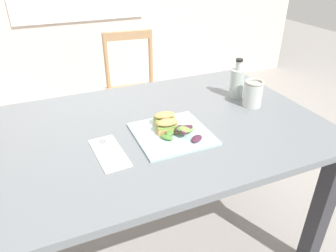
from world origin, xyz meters
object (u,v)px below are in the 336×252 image
Objects in this scene: dining_table at (159,147)px; fork_on_napkin at (108,150)px; sandwich_half_back at (165,118)px; chair_wooden_far at (134,92)px; mason_jar_iced_tea at (253,95)px; sandwich_half_front at (167,126)px; bottle_cold_brew at (237,84)px; plate_lunch at (172,134)px.

fork_on_napkin is at bearing -156.19° from dining_table.
sandwich_half_back is 0.28m from fork_on_napkin.
chair_wooden_far is 6.96× the size of mason_jar_iced_tea.
sandwich_half_back is (-0.18, -1.04, 0.33)m from chair_wooden_far.
chair_wooden_far is at bearing 105.15° from mason_jar_iced_tea.
mason_jar_iced_tea is at bearing 2.95° from sandwich_half_back.
mason_jar_iced_tea reaches higher than fork_on_napkin.
sandwich_half_front is (-0.20, -1.10, 0.33)m from chair_wooden_far.
bottle_cold_brew is (0.44, 0.14, 0.03)m from sandwich_half_back.
dining_table is 4.80× the size of plate_lunch.
bottle_cold_brew is (0.47, 0.12, 0.18)m from dining_table.
sandwich_half_front is at bearing -169.83° from mason_jar_iced_tea.
fork_on_napkin is (-0.27, -0.01, 0.00)m from plate_lunch.
sandwich_half_back is at bearing 77.00° from sandwich_half_front.
bottle_cold_brew is (0.26, -0.90, 0.36)m from chair_wooden_far.
sandwich_half_back is (-0.00, 0.08, 0.03)m from plate_lunch.
chair_wooden_far is 1.25m from fork_on_napkin.
dining_table is 0.15m from plate_lunch.
chair_wooden_far is at bearing 68.30° from fork_on_napkin.
mason_jar_iced_tea is (0.46, 0.10, 0.05)m from plate_lunch.
fork_on_napkin is 0.94× the size of bottle_cold_brew.
plate_lunch is 2.33× the size of mason_jar_iced_tea.
dining_table is at bearing 23.81° from fork_on_napkin.
sandwich_half_back is at bearing 90.18° from plate_lunch.
mason_jar_iced_tea is at bearing -82.90° from bottle_cold_brew.
chair_wooden_far is 9.24× the size of sandwich_half_back.
dining_table is 0.51m from mason_jar_iced_tea.
sandwich_half_back is (0.01, 0.06, 0.00)m from sandwich_half_front.
sandwich_half_front is at bearing 135.23° from plate_lunch.
chair_wooden_far is at bearing 80.03° from sandwich_half_back.
sandwich_half_back is 0.47m from bottle_cold_brew.
sandwich_half_back is at bearing -44.60° from dining_table.
plate_lunch is at bearing -154.42° from bottle_cold_brew.
sandwich_half_front is at bearing -156.60° from bottle_cold_brew.
sandwich_half_back is at bearing 18.09° from fork_on_napkin.
chair_wooden_far is at bearing 106.13° from bottle_cold_brew.
dining_table is at bearing 135.40° from sandwich_half_back.
sandwich_half_front is 0.06m from sandwich_half_back.
sandwich_half_front is 0.26m from fork_on_napkin.
sandwich_half_front is 0.51× the size of fork_on_napkin.
chair_wooden_far is 4.41× the size of bottle_cold_brew.
plate_lunch reaches higher than dining_table.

